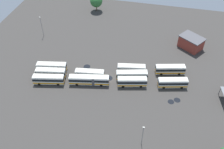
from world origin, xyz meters
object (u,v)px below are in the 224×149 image
bus_row0_slot0 (170,69)px  depot_building (191,42)px  bus_row2_slot2 (89,80)px  tree_west_edge (96,1)px  lamp_post_by_building (143,135)px  bus_row3_slot2 (49,79)px  bus_row1_slot1 (132,75)px  lamp_post_mid_lot (42,26)px  bus_row1_slot0 (131,69)px  bus_row2_slot1 (90,74)px  bus_row3_slot0 (52,67)px  bus_row1_slot2 (132,82)px  bus_row3_slot1 (51,73)px  bus_row0_slot2 (173,83)px

bus_row0_slot0 → depot_building: size_ratio=0.97×
bus_row2_slot2 → tree_west_edge: tree_west_edge is taller
depot_building → lamp_post_by_building: (13.66, 50.40, 1.90)m
bus_row3_slot2 → bus_row1_slot1: bearing=-162.7°
bus_row0_slot0 → bus_row3_slot2: bearing=19.9°
bus_row2_slot2 → lamp_post_mid_lot: 38.40m
lamp_post_mid_lot → bus_row1_slot0: bearing=160.0°
bus_row2_slot1 → tree_west_edge: tree_west_edge is taller
bus_row3_slot0 → lamp_post_mid_lot: 25.31m
bus_row2_slot2 → lamp_post_by_building: bearing=137.3°
bus_row1_slot2 → bus_row3_slot1: bearing=4.3°
bus_row1_slot2 → bus_row2_slot1: 15.76m
bus_row1_slot1 → bus_row2_slot2: same height
depot_building → tree_west_edge: size_ratio=1.36×
bus_row1_slot0 → bus_row1_slot2: bearing=101.8°
bus_row3_slot0 → lamp_post_by_building: lamp_post_by_building is taller
bus_row2_slot1 → bus_row1_slot0: bearing=-156.6°
bus_row2_slot2 → bus_row3_slot2: (14.27, 2.99, -0.00)m
bus_row1_slot2 → bus_row3_slot2: bearing=10.8°
bus_row2_slot2 → bus_row3_slot1: same height
bus_row1_slot1 → depot_building: (-20.98, -24.46, 0.77)m
bus_row1_slot1 → bus_row3_slot1: (29.29, 5.53, -0.00)m
bus_row0_slot2 → bus_row3_slot2: same height
bus_row1_slot0 → bus_row3_slot2: size_ratio=0.94×
bus_row2_slot1 → lamp_post_mid_lot: lamp_post_mid_lot is taller
bus_row2_slot2 → depot_building: bearing=-139.3°
bus_row0_slot2 → bus_row3_slot1: size_ratio=0.95×
bus_row2_slot1 → lamp_post_mid_lot: size_ratio=1.15×
bus_row2_slot1 → bus_row3_slot0: (15.14, -0.53, 0.00)m
bus_row0_slot2 → bus_row1_slot0: (15.45, -3.88, 0.00)m
bus_row3_slot1 → tree_west_edge: tree_west_edge is taller
bus_row1_slot1 → depot_building: depot_building is taller
tree_west_edge → bus_row3_slot0: bearing=85.3°
bus_row0_slot0 → bus_row2_slot1: same height
bus_row2_slot2 → lamp_post_mid_lot: bearing=-40.4°
bus_row3_slot0 → lamp_post_by_building: size_ratio=1.37×
bus_row1_slot1 → bus_row2_slot2: (14.40, 5.92, 0.00)m
bus_row0_slot2 → tree_west_edge: tree_west_edge is taller
lamp_post_by_building → lamp_post_mid_lot: size_ratio=0.89×
bus_row1_slot0 → bus_row3_slot0: size_ratio=0.93×
bus_row2_slot2 → bus_row3_slot2: same height
bus_row2_slot1 → bus_row3_slot1: (14.18, 2.59, 0.00)m
bus_row2_slot1 → tree_west_edge: 50.42m
bus_row3_slot1 → lamp_post_by_building: (-36.61, 20.41, 2.67)m
bus_row2_slot2 → bus_row3_slot1: bearing=-1.5°
lamp_post_mid_lot → bus_row3_slot1: bearing=120.3°
bus_row3_slot1 → bus_row1_slot2: bearing=-175.7°
bus_row0_slot0 → lamp_post_by_building: 32.95m
bus_row1_slot2 → depot_building: 34.41m
depot_building → lamp_post_by_building: size_ratio=1.38×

